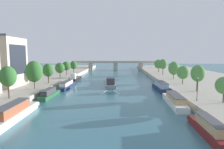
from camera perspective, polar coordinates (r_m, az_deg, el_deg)
quay_left at (r=82.77m, az=-25.17°, el=-1.57°), size 36.00×170.00×1.70m
quay_right at (r=80.16m, az=26.14°, el=-1.86°), size 36.00×170.00×1.70m
barge_midriver at (r=69.38m, az=-0.47°, el=-2.29°), size 4.73×21.53×3.30m
wake_behind_barge at (r=56.25m, az=-0.50°, el=-5.30°), size 5.59×6.07×0.03m
moored_boat_left_end at (r=37.52m, az=-27.24°, el=-10.05°), size 3.19×14.95×2.89m
moored_boat_left_far at (r=52.41m, az=-18.31°, el=-5.45°), size 2.16×11.51×2.26m
moored_boat_left_second at (r=65.35m, az=-13.38°, el=-3.00°), size 2.60×15.56×2.28m
moored_boat_left_upstream at (r=80.97m, az=-10.91°, el=-1.13°), size 2.51×12.27×3.47m
moored_boat_right_midway at (r=30.18m, az=26.93°, el=-14.22°), size 2.12×11.35×2.61m
moored_boat_right_end at (r=44.52m, az=18.21°, el=-7.35°), size 3.10×14.66×2.53m
moored_boat_right_downstream at (r=60.40m, az=14.44°, el=-3.58°), size 3.24×13.57×2.80m
tree_left_distant at (r=46.24m, az=-28.79°, el=-0.55°), size 3.49×3.49×6.98m
tree_left_nearest at (r=55.49m, az=-22.36°, el=0.84°), size 4.48×4.48×7.68m
tree_left_third at (r=65.27m, az=-18.62°, el=1.20°), size 3.59×3.59×6.37m
tree_left_past_mid at (r=78.36m, az=-15.39°, el=1.91°), size 3.80×3.80×6.04m
tree_left_second at (r=88.26m, az=-13.58°, el=2.48°), size 3.90×3.90×6.05m
tree_left_by_lamp at (r=99.12m, az=-11.46°, el=2.79°), size 3.70×3.70×5.90m
tree_right_midway at (r=42.96m, az=30.63°, el=-2.88°), size 3.31×3.31×5.15m
tree_right_end_of_row at (r=52.97m, az=24.36°, el=0.28°), size 3.47×3.47×6.76m
tree_right_distant at (r=64.25m, az=20.52°, el=0.59°), size 3.82×3.82×5.79m
tree_right_second at (r=76.37m, az=18.05°, el=1.80°), size 4.03×4.03×6.62m
tree_right_past_mid at (r=89.80m, az=15.08°, el=3.03°), size 3.73×3.73×7.13m
tree_right_third at (r=102.84m, az=13.87°, el=3.06°), size 4.73×4.73×6.52m
lamppost_right_bank at (r=42.65m, az=24.26°, el=-3.70°), size 0.28×0.28×4.79m
building_left_middle at (r=64.54m, az=-30.33°, el=3.48°), size 10.85×11.42×14.79m
bridge_far at (r=131.22m, az=1.10°, el=3.08°), size 58.55×4.40×6.26m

